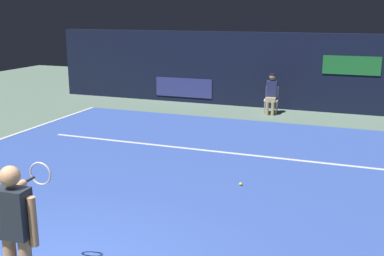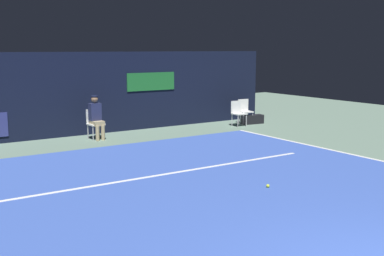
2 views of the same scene
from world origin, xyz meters
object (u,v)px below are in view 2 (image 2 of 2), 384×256
equipment_bag (252,119)px  tennis_ball (268,186)px  courtside_chair_near (245,110)px  courtside_chair_far (238,112)px  line_judge_on_chair (96,117)px

equipment_bag → tennis_ball: bearing=-122.4°
tennis_ball → equipment_bag: size_ratio=0.08×
courtside_chair_near → tennis_ball: (-4.96, -6.68, -0.46)m
courtside_chair_far → line_judge_on_chair: bearing=176.0°
courtside_chair_far → equipment_bag: courtside_chair_far is taller
tennis_ball → line_judge_on_chair: bearing=96.4°
line_judge_on_chair → courtside_chair_far: bearing=-4.0°
line_judge_on_chair → equipment_bag: 5.94m
tennis_ball → equipment_bag: equipment_bag is taller
line_judge_on_chair → tennis_ball: 6.81m
courtside_chair_far → courtside_chair_near: bearing=28.3°
tennis_ball → courtside_chair_far: bearing=55.4°
courtside_chair_near → equipment_bag: bearing=-47.2°
line_judge_on_chair → tennis_ball: line_judge_on_chair is taller
line_judge_on_chair → courtside_chair_near: size_ratio=1.50×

